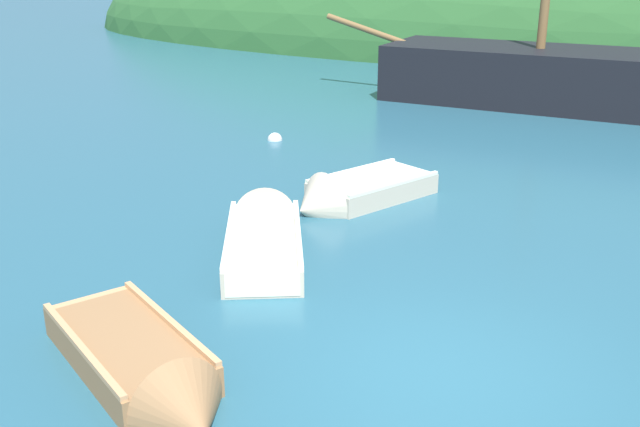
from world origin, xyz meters
The scene contains 7 objects.
ground_plane centered at (0.00, 0.00, 0.00)m, with size 120.00×120.00×0.00m, color #285B70.
shore_hill centered at (-7.26, 31.68, 0.00)m, with size 50.81×18.86×13.17m, color #2D602D.
sailing_ship centered at (0.61, 16.46, 0.65)m, with size 17.40×3.45×12.10m.
rowboat_portside centered at (-2.87, -1.62, 0.13)m, with size 3.38×2.45×1.10m.
rowboat_far centered at (-3.38, 5.12, 0.14)m, with size 2.34×3.31×1.22m.
rowboat_near_dock centered at (-3.82, 2.54, 0.15)m, with size 2.83×3.74×1.11m.
buoy_white centered at (-7.23, 8.71, 0.00)m, with size 0.38×0.38×0.38m, color white.
Camera 1 is at (2.11, -7.06, 4.64)m, focal length 40.86 mm.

